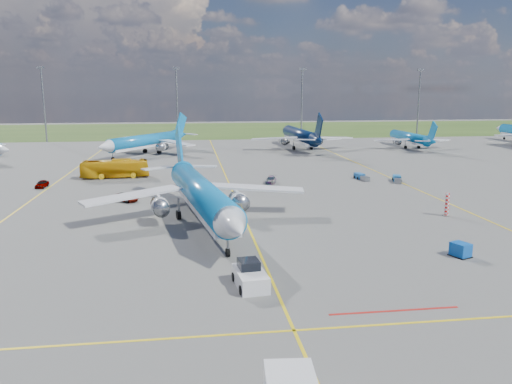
{
  "coord_description": "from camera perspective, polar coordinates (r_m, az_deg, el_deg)",
  "views": [
    {
      "loc": [
        -6.76,
        -50.62,
        16.11
      ],
      "look_at": [
        1.08,
        7.23,
        4.0
      ],
      "focal_mm": 35.0,
      "sensor_mm": 36.0,
      "label": 1
    }
  ],
  "objects": [
    {
      "name": "taxiway_lines",
      "position": [
        80.26,
        -2.6,
        0.14
      ],
      "size": [
        60.25,
        160.0,
        0.02
      ],
      "color": "yellow",
      "rests_on": "ground"
    },
    {
      "name": "uld_container",
      "position": [
        53.0,
        22.34,
        -6.12
      ],
      "size": [
        1.89,
        2.08,
        1.36
      ],
      "primitive_type": "cube",
      "rotation": [
        0.0,
        0.0,
        0.37
      ],
      "color": "#0B4AA7",
      "rests_on": "ground"
    },
    {
      "name": "warning_post",
      "position": [
        68.73,
        20.98,
        -1.34
      ],
      "size": [
        0.5,
        0.5,
        3.0
      ],
      "primitive_type": "cylinder",
      "color": "red",
      "rests_on": "ground"
    },
    {
      "name": "floodlight_masts",
      "position": [
        161.53,
        -1.78,
        10.46
      ],
      "size": [
        202.2,
        0.5,
        22.7
      ],
      "color": "slate",
      "rests_on": "ground"
    },
    {
      "name": "baggage_tug_c",
      "position": [
        100.63,
        -16.32,
        2.34
      ],
      "size": [
        2.36,
        5.14,
        1.12
      ],
      "rotation": [
        0.0,
        0.0,
        0.22
      ],
      "color": "navy",
      "rests_on": "ground"
    },
    {
      "name": "apron_bus",
      "position": [
        95.35,
        -15.83,
        2.59
      ],
      "size": [
        12.49,
        3.94,
        3.42
      ],
      "primitive_type": "imported",
      "rotation": [
        0.0,
        0.0,
        1.66
      ],
      "color": "#DDA20D",
      "rests_on": "ground"
    },
    {
      "name": "service_car_b",
      "position": [
        75.11,
        -14.8,
        -0.59
      ],
      "size": [
        4.68,
        4.05,
        1.2
      ],
      "primitive_type": "imported",
      "rotation": [
        0.0,
        0.0,
        0.98
      ],
      "color": "#999999",
      "rests_on": "ground"
    },
    {
      "name": "main_airliner",
      "position": [
        61.65,
        -6.2,
        -3.5
      ],
      "size": [
        36.36,
        44.17,
        10.42
      ],
      "primitive_type": null,
      "rotation": [
        0.0,
        0.0,
        0.16
      ],
      "color": "#0C6AAE",
      "rests_on": "ground"
    },
    {
      "name": "baggage_tug_w",
      "position": [
        91.5,
        15.84,
        1.43
      ],
      "size": [
        2.54,
        4.6,
        1.0
      ],
      "rotation": [
        0.0,
        0.0,
        -0.32
      ],
      "color": "#195C97",
      "rests_on": "ground"
    },
    {
      "name": "bg_jet_n",
      "position": [
        138.1,
        5.06,
        4.98
      ],
      "size": [
        31.33,
        40.29,
        10.26
      ],
      "primitive_type": null,
      "rotation": [
        0.0,
        0.0,
        3.18
      ],
      "color": "#061939",
      "rests_on": "ground"
    },
    {
      "name": "grass_strip",
      "position": [
        201.38,
        -5.81,
        7.08
      ],
      "size": [
        400.0,
        80.0,
        0.01
      ],
      "primitive_type": "cube",
      "color": "#2D4719",
      "rests_on": "ground"
    },
    {
      "name": "bg_jet_nnw",
      "position": [
        128.32,
        -12.44,
        4.23
      ],
      "size": [
        43.03,
        45.43,
        9.48
      ],
      "primitive_type": null,
      "rotation": [
        0.0,
        0.0,
        -0.59
      ],
      "color": "#0C6AAE",
      "rests_on": "ground"
    },
    {
      "name": "service_car_c",
      "position": [
        86.75,
        1.71,
        1.39
      ],
      "size": [
        2.59,
        4.2,
        1.14
      ],
      "primitive_type": "imported",
      "rotation": [
        0.0,
        0.0,
        -0.27
      ],
      "color": "#999999",
      "rests_on": "ground"
    },
    {
      "name": "service_car_a",
      "position": [
        90.11,
        -23.28,
        0.85
      ],
      "size": [
        1.7,
        3.69,
        1.23
      ],
      "primitive_type": "imported",
      "rotation": [
        0.0,
        0.0,
        -0.07
      ],
      "color": "#999999",
      "rests_on": "ground"
    },
    {
      "name": "pushback_tug",
      "position": [
        42.01,
        -0.69,
        -9.59
      ],
      "size": [
        2.77,
        6.28,
        2.09
      ],
      "rotation": [
        0.0,
        0.0,
        0.11
      ],
      "color": "silver",
      "rests_on": "ground"
    },
    {
      "name": "baggage_tug_e",
      "position": [
        92.24,
        11.94,
        1.7
      ],
      "size": [
        1.6,
        4.5,
        0.99
      ],
      "rotation": [
        0.0,
        0.0,
        0.1
      ],
      "color": "#195499",
      "rests_on": "ground"
    },
    {
      "name": "bg_jet_ne",
      "position": [
        145.8,
        17.08,
        4.86
      ],
      "size": [
        23.64,
        30.86,
        8.03
      ],
      "primitive_type": null,
      "rotation": [
        0.0,
        0.0,
        3.13
      ],
      "color": "#0C6AAE",
      "rests_on": "ground"
    },
    {
      "name": "ground",
      "position": [
        53.55,
        -0.1,
        -5.79
      ],
      "size": [
        400.0,
        400.0,
        0.0
      ],
      "primitive_type": "plane",
      "color": "#545451",
      "rests_on": "ground"
    }
  ]
}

